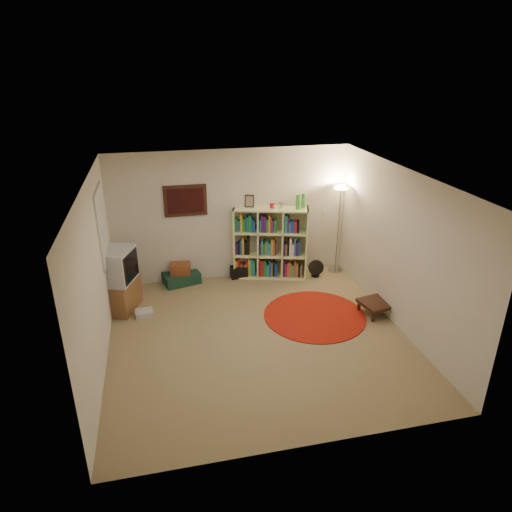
{
  "coord_description": "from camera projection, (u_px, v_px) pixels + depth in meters",
  "views": [
    {
      "loc": [
        -1.35,
        -5.85,
        3.95
      ],
      "look_at": [
        0.1,
        0.6,
        1.1
      ],
      "focal_mm": 32.0,
      "sensor_mm": 36.0,
      "label": 1
    }
  ],
  "objects": [
    {
      "name": "suitcase",
      "position": [
        181.0,
        278.0,
        8.74
      ],
      "size": [
        0.75,
        0.58,
        0.21
      ],
      "rotation": [
        0.0,
        0.0,
        0.26
      ],
      "color": "#143728",
      "rests_on": "ground"
    },
    {
      "name": "red_rug",
      "position": [
        315.0,
        315.0,
        7.65
      ],
      "size": [
        1.71,
        1.71,
        0.02
      ],
      "color": "maroon",
      "rests_on": "ground"
    },
    {
      "name": "tv_stand",
      "position": [
        118.0,
        281.0,
        7.68
      ],
      "size": [
        0.75,
        0.89,
        1.1
      ],
      "rotation": [
        0.0,
        0.0,
        -0.36
      ],
      "color": "brown",
      "rests_on": "ground"
    },
    {
      "name": "duffel_bag",
      "position": [
        239.0,
        271.0,
        9.0
      ],
      "size": [
        0.33,
        0.27,
        0.22
      ],
      "rotation": [
        0.0,
        0.0,
        0.03
      ],
      "color": "black",
      "rests_on": "ground"
    },
    {
      "name": "dvd_box",
      "position": [
        144.0,
        313.0,
        7.63
      ],
      "size": [
        0.31,
        0.26,
        0.1
      ],
      "rotation": [
        0.0,
        0.0,
        0.09
      ],
      "color": "silver",
      "rests_on": "ground"
    },
    {
      "name": "wicker_basket",
      "position": [
        181.0,
        269.0,
        8.61
      ],
      "size": [
        0.39,
        0.3,
        0.21
      ],
      "rotation": [
        0.0,
        0.0,
        -0.12
      ],
      "color": "brown",
      "rests_on": "suitcase"
    },
    {
      "name": "floor_lamp",
      "position": [
        340.0,
        201.0,
        8.71
      ],
      "size": [
        0.41,
        0.41,
        1.78
      ],
      "rotation": [
        0.0,
        0.0,
        -0.22
      ],
      "color": "#ACABB0",
      "rests_on": "ground"
    },
    {
      "name": "room",
      "position": [
        254.0,
        261.0,
        6.61
      ],
      "size": [
        4.54,
        4.54,
        2.54
      ],
      "color": "#87744F",
      "rests_on": "ground"
    },
    {
      "name": "side_table",
      "position": [
        376.0,
        304.0,
        7.64
      ],
      "size": [
        0.58,
        0.58,
        0.23
      ],
      "rotation": [
        0.0,
        0.0,
        0.2
      ],
      "color": "black",
      "rests_on": "ground"
    },
    {
      "name": "floor_fan",
      "position": [
        316.0,
        268.0,
        8.97
      ],
      "size": [
        0.31,
        0.18,
        0.35
      ],
      "rotation": [
        0.0,
        0.0,
        -0.13
      ],
      "color": "black",
      "rests_on": "ground"
    },
    {
      "name": "bookshelf",
      "position": [
        269.0,
        244.0,
        8.81
      ],
      "size": [
        1.46,
        0.78,
        1.69
      ],
      "rotation": [
        0.0,
        0.0,
        -0.28
      ],
      "color": "#F8FFAA",
      "rests_on": "ground"
    }
  ]
}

